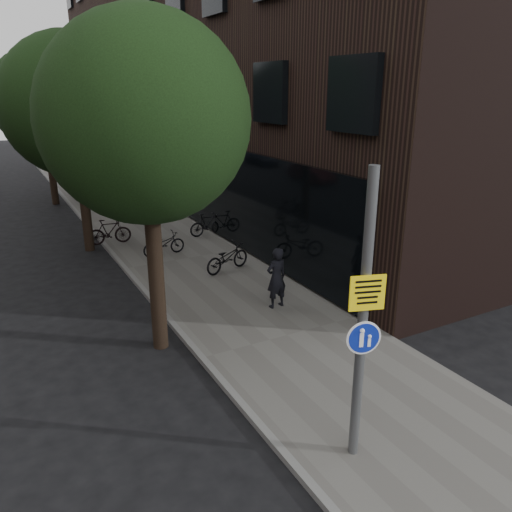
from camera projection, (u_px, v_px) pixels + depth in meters
ground at (369, 416)px, 9.46m from camera, size 120.00×120.00×0.00m
sidewalk at (189, 259)px, 17.86m from camera, size 4.50×60.00×0.12m
curb_edge at (126, 270)px, 16.84m from camera, size 0.15×60.00×0.13m
building_right_dark_brick at (240, 30)px, 28.69m from camera, size 12.00×40.00×18.00m
street_tree_near at (147, 128)px, 10.52m from camera, size 4.40×4.40×7.50m
street_tree_mid at (76, 111)px, 17.58m from camera, size 5.00×5.00×7.80m
street_tree_far at (44, 104)px, 25.06m from camera, size 5.00×5.00×7.80m
signpost at (363, 321)px, 7.60m from camera, size 0.54×0.20×4.79m
pedestrian at (276, 278)px, 13.62m from camera, size 0.66×0.46×1.71m
parked_bike_facade_near at (227, 257)px, 16.46m from camera, size 1.86×1.09×0.92m
parked_bike_facade_far at (208, 224)px, 20.39m from camera, size 1.58×0.50×0.94m
parked_bike_curb_near at (164, 244)px, 18.03m from camera, size 1.64×0.71×0.84m
parked_bike_curb_far at (109, 232)px, 19.29m from camera, size 1.68×0.63×0.98m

